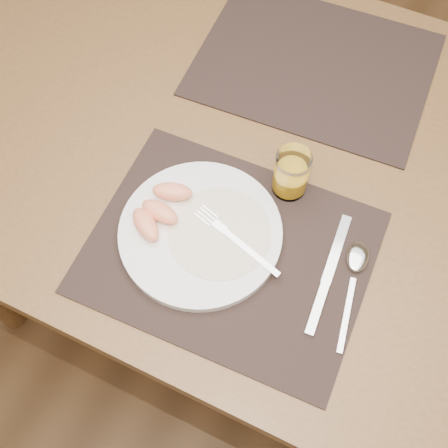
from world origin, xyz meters
TOP-DOWN VIEW (x-y plane):
  - ground at (0.00, 0.00)m, footprint 5.00×5.00m
  - table at (0.00, 0.00)m, footprint 1.40×0.90m
  - placemat_near at (-0.00, -0.22)m, footprint 0.46×0.36m
  - placemat_far at (-0.02, 0.22)m, footprint 0.47×0.37m
  - plate at (-0.06, -0.21)m, footprint 0.27×0.27m
  - plate_dressing at (-0.03, -0.20)m, footprint 0.17×0.17m
  - fork at (-0.01, -0.20)m, footprint 0.17×0.07m
  - knife at (0.16, -0.21)m, footprint 0.03×0.22m
  - spoon at (0.19, -0.16)m, footprint 0.05×0.19m
  - juice_glass at (0.04, -0.06)m, footprint 0.06×0.06m
  - grapefruit_wedges at (-0.13, -0.21)m, footprint 0.09×0.13m

SIDE VIEW (x-z plane):
  - ground at x=0.00m, z-range 0.00..0.00m
  - table at x=0.00m, z-range 0.29..1.04m
  - placemat_near at x=0.00m, z-range 0.75..0.75m
  - placemat_far at x=-0.02m, z-range 0.75..0.75m
  - knife at x=0.16m, z-range 0.75..0.76m
  - spoon at x=0.19m, z-range 0.75..0.77m
  - plate at x=-0.06m, z-range 0.75..0.77m
  - plate_dressing at x=-0.03m, z-range 0.77..0.77m
  - fork at x=-0.01m, z-range 0.77..0.77m
  - grapefruit_wedges at x=-0.13m, z-range 0.77..0.80m
  - juice_glass at x=0.04m, z-range 0.75..0.84m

